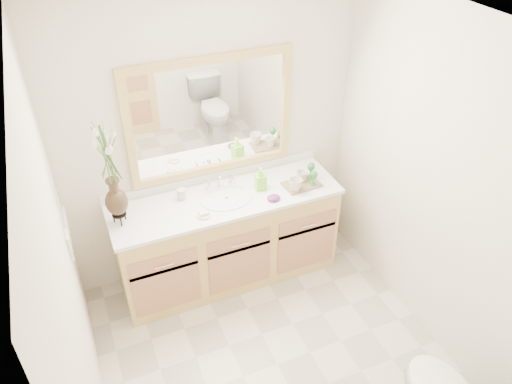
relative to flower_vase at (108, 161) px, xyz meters
name	(u,v)px	position (x,y,z in m)	size (l,w,h in m)	color
floor	(277,364)	(0.82, -1.02, -1.36)	(2.60, 2.60, 0.00)	beige
ceiling	(291,38)	(0.82, -1.02, 1.04)	(2.40, 2.60, 0.02)	white
wall_back	(212,140)	(0.82, 0.28, -0.16)	(2.40, 0.02, 2.40)	white
wall_left	(72,299)	(-0.38, -1.02, -0.16)	(0.02, 2.60, 2.40)	white
wall_right	(445,194)	(2.02, -1.02, -0.16)	(0.02, 2.60, 2.40)	white
vanity	(227,239)	(0.82, -0.01, -0.96)	(1.80, 0.55, 0.80)	#D4B667
counter	(226,199)	(0.82, -0.01, -0.55)	(1.84, 0.57, 0.03)	white
sink	(227,204)	(0.82, -0.03, -0.58)	(0.38, 0.34, 0.23)	white
mirror	(211,117)	(0.82, 0.26, 0.04)	(1.32, 0.04, 0.97)	white
switch_plate	(68,241)	(-0.37, -0.26, -0.38)	(0.02, 0.12, 0.12)	white
flower_vase	(108,161)	(0.00, 0.00, 0.00)	(0.19, 0.19, 0.78)	black
tumbler	(181,194)	(0.50, 0.11, -0.49)	(0.07, 0.07, 0.09)	beige
soap_dish	(204,215)	(0.59, -0.17, -0.52)	(0.11, 0.11, 0.04)	beige
soap_bottle	(261,179)	(1.12, 0.00, -0.44)	(0.08, 0.08, 0.17)	#7FEB37
purple_dish	(274,198)	(1.15, -0.19, -0.51)	(0.11, 0.09, 0.04)	#5B2267
tray	(302,184)	(1.45, -0.09, -0.52)	(0.29, 0.19, 0.01)	brown
mug_left	(296,184)	(1.36, -0.15, -0.46)	(0.11, 0.10, 0.11)	beige
mug_right	(302,176)	(1.47, -0.05, -0.47)	(0.10, 0.09, 0.10)	beige
goblet_front	(314,176)	(1.53, -0.14, -0.43)	(0.06, 0.06, 0.13)	#287930
goblet_back	(311,168)	(1.56, -0.04, -0.42)	(0.06, 0.06, 0.14)	#287930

